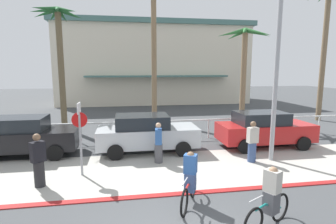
# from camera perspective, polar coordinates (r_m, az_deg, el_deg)

# --- Properties ---
(ground_plane) EXTENTS (80.00, 80.00, 0.00)m
(ground_plane) POSITION_cam_1_polar(r_m,az_deg,el_deg) (15.64, -4.98, -4.59)
(ground_plane) COLOR #424447
(sidewalk_strip) EXTENTS (44.00, 4.00, 0.02)m
(sidewalk_strip) POSITION_cam_1_polar(r_m,az_deg,el_deg) (10.11, -2.32, -12.20)
(sidewalk_strip) COLOR #ADAAA0
(sidewalk_strip) RESTS_ON ground
(curb_paint) EXTENTS (44.00, 0.24, 0.03)m
(curb_paint) POSITION_cam_1_polar(r_m,az_deg,el_deg) (8.30, -0.51, -17.12)
(curb_paint) COLOR maroon
(curb_paint) RESTS_ON ground
(building_backdrop) EXTENTS (20.73, 9.73, 8.65)m
(building_backdrop) POSITION_cam_1_polar(r_m,az_deg,el_deg) (31.51, -3.23, 10.23)
(building_backdrop) COLOR beige
(building_backdrop) RESTS_ON ground
(rail_fence) EXTENTS (24.54, 0.08, 1.04)m
(rail_fence) POSITION_cam_1_polar(r_m,az_deg,el_deg) (14.00, -4.54, -2.69)
(rail_fence) COLOR white
(rail_fence) RESTS_ON ground
(stop_sign_bike_lane) EXTENTS (0.52, 0.56, 2.56)m
(stop_sign_bike_lane) POSITION_cam_1_polar(r_m,az_deg,el_deg) (9.65, -18.14, -3.35)
(stop_sign_bike_lane) COLOR gray
(stop_sign_bike_lane) RESTS_ON ground
(streetlight_curb) EXTENTS (0.24, 2.54, 7.50)m
(streetlight_curb) POSITION_cam_1_polar(r_m,az_deg,el_deg) (11.20, 22.79, 11.44)
(streetlight_curb) COLOR #9EA0A5
(streetlight_curb) RESTS_ON ground
(palm_tree_2) EXTENTS (2.99, 3.23, 7.28)m
(palm_tree_2) POSITION_cam_1_polar(r_m,az_deg,el_deg) (17.65, -22.17, 14.75)
(palm_tree_2) COLOR brown
(palm_tree_2) RESTS_ON ground
(palm_tree_3) EXTENTS (2.69, 3.64, 9.45)m
(palm_tree_3) POSITION_cam_1_polar(r_m,az_deg,el_deg) (19.17, -3.00, 18.93)
(palm_tree_3) COLOR #846B4C
(palm_tree_3) RESTS_ON ground
(palm_tree_4) EXTENTS (3.62, 3.08, 6.32)m
(palm_tree_4) POSITION_cam_1_polar(r_m,az_deg,el_deg) (18.59, 15.92, 11.81)
(palm_tree_4) COLOR #846B4C
(palm_tree_4) RESTS_ON ground
(palm_tree_5) EXTENTS (2.98, 3.24, 9.11)m
(palm_tree_5) POSITION_cam_1_polar(r_m,az_deg,el_deg) (22.35, 30.50, 15.90)
(palm_tree_5) COLOR #756047
(palm_tree_5) RESTS_ON ground
(car_black_1) EXTENTS (4.40, 2.02, 1.69)m
(car_black_1) POSITION_cam_1_polar(r_m,az_deg,el_deg) (13.02, -28.34, -4.50)
(car_black_1) COLOR black
(car_black_1) RESTS_ON ground
(car_silver_2) EXTENTS (4.40, 2.02, 1.69)m
(car_silver_2) POSITION_cam_1_polar(r_m,az_deg,el_deg) (12.03, -4.57, -4.47)
(car_silver_2) COLOR #B2B7BC
(car_silver_2) RESTS_ON ground
(car_red_3) EXTENTS (4.40, 2.02, 1.69)m
(car_red_3) POSITION_cam_1_polar(r_m,az_deg,el_deg) (13.60, 19.62, -3.39)
(car_red_3) COLOR red
(car_red_3) RESTS_ON ground
(cyclist_red_0) EXTENTS (0.87, 1.65, 1.50)m
(cyclist_red_0) POSITION_cam_1_polar(r_m,az_deg,el_deg) (7.60, 4.65, -14.06)
(cyclist_red_0) COLOR black
(cyclist_red_0) RESTS_ON ground
(cyclist_teal_1) EXTENTS (1.63, 0.92, 1.50)m
(cyclist_teal_1) POSITION_cam_1_polar(r_m,az_deg,el_deg) (6.97, 20.83, -16.87)
(cyclist_teal_1) COLOR black
(cyclist_teal_1) RESTS_ON ground
(pedestrian_0) EXTENTS (0.43, 0.35, 1.66)m
(pedestrian_0) POSITION_cam_1_polar(r_m,az_deg,el_deg) (11.24, 17.41, -6.37)
(pedestrian_0) COLOR #384C7A
(pedestrian_0) RESTS_ON ground
(pedestrian_1) EXTENTS (0.47, 0.46, 1.72)m
(pedestrian_1) POSITION_cam_1_polar(r_m,az_deg,el_deg) (9.43, -25.72, -9.62)
(pedestrian_1) COLOR #232326
(pedestrian_1) RESTS_ON ground
(pedestrian_2) EXTENTS (0.36, 0.43, 1.62)m
(pedestrian_2) POSITION_cam_1_polar(r_m,az_deg,el_deg) (10.64, -2.02, -6.93)
(pedestrian_2) COLOR #4C4C51
(pedestrian_2) RESTS_ON ground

